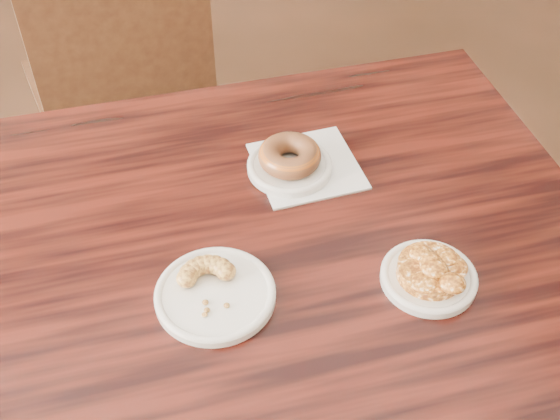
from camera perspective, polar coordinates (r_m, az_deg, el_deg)
name	(u,v)px	position (r m, az deg, el deg)	size (l,w,h in m)	color
floor	(269,416)	(1.78, -0.88, -16.38)	(5.00, 5.00, 0.00)	black
cafe_table	(306,384)	(1.38, 2.11, -13.93)	(0.95, 0.95, 0.75)	black
chair_far	(117,88)	(1.98, -13.08, 9.65)	(0.46, 0.46, 0.90)	black
napkin	(307,166)	(1.22, 2.19, 3.59)	(0.17, 0.17, 0.00)	silver
plate_donut	(290,167)	(1.21, 0.78, 3.55)	(0.15, 0.15, 0.01)	silver
plate_cruller	(215,295)	(1.03, -5.29, -6.89)	(0.18, 0.18, 0.01)	white
plate_fritter	(428,278)	(1.06, 11.98, -5.41)	(0.14, 0.14, 0.01)	silver
glazed_donut	(290,155)	(1.19, 0.80, 4.45)	(0.11, 0.11, 0.04)	maroon
apple_fritter	(431,268)	(1.05, 12.15, -4.64)	(0.14, 0.14, 0.03)	#461D07
cruller_fragment	(214,286)	(1.01, -5.36, -6.20)	(0.10, 0.10, 0.03)	#5C3112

